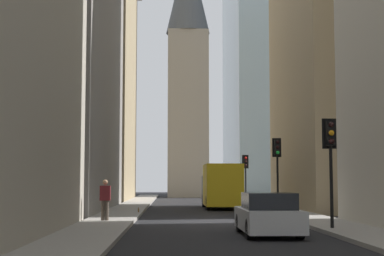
% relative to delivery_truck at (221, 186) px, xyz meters
% --- Properties ---
extents(ground_plane, '(135.00, 135.00, 0.00)m').
position_rel_delivery_truck_xyz_m(ground_plane, '(-12.29, 1.40, -1.46)').
color(ground_plane, black).
extents(sidewalk_right, '(90.00, 2.20, 0.14)m').
position_rel_delivery_truck_xyz_m(sidewalk_right, '(-12.29, 5.90, -1.39)').
color(sidewalk_right, gray).
rests_on(sidewalk_right, ground_plane).
extents(sidewalk_left, '(90.00, 2.20, 0.14)m').
position_rel_delivery_truck_xyz_m(sidewalk_left, '(-12.29, -3.10, -1.39)').
color(sidewalk_left, gray).
rests_on(sidewalk_left, ground_plane).
extents(building_left_midfar, '(14.03, 10.50, 25.56)m').
position_rel_delivery_truck_xyz_m(building_left_midfar, '(-1.34, -9.19, 11.33)').
color(building_left_midfar, '#9E8966').
rests_on(building_left_midfar, ground_plane).
extents(building_right_midfar, '(17.53, 10.50, 22.93)m').
position_rel_delivery_truck_xyz_m(building_right_midfar, '(-2.65, 11.99, 10.01)').
color(building_right_midfar, gray).
rests_on(building_right_midfar, ground_plane).
extents(building_right_far, '(15.13, 10.50, 25.29)m').
position_rel_delivery_truck_xyz_m(building_right_far, '(15.90, 11.99, 11.20)').
color(building_right_far, '#9E8966').
rests_on(building_right_far, ground_plane).
extents(church_spire, '(4.90, 4.90, 29.05)m').
position_rel_delivery_truck_xyz_m(church_spire, '(26.80, 1.47, 13.72)').
color(church_spire, gray).
rests_on(church_spire, ground_plane).
extents(delivery_truck, '(6.46, 2.25, 2.84)m').
position_rel_delivery_truck_xyz_m(delivery_truck, '(0.00, 0.00, 0.00)').
color(delivery_truck, yellow).
rests_on(delivery_truck, ground_plane).
extents(sedan_silver, '(4.30, 1.78, 1.42)m').
position_rel_delivery_truck_xyz_m(sedan_silver, '(-18.85, 0.00, -0.80)').
color(sedan_silver, '#B7BABF').
rests_on(sedan_silver, ground_plane).
extents(traffic_light_foreground, '(0.43, 0.52, 3.92)m').
position_rel_delivery_truck_xyz_m(traffic_light_foreground, '(-17.56, -2.50, 1.56)').
color(traffic_light_foreground, black).
rests_on(traffic_light_foreground, sidewalk_left).
extents(traffic_light_midblock, '(0.43, 0.52, 4.14)m').
position_rel_delivery_truck_xyz_m(traffic_light_midblock, '(-4.61, -2.89, 1.72)').
color(traffic_light_midblock, black).
rests_on(traffic_light_midblock, sidewalk_left).
extents(traffic_light_far_junction, '(0.43, 0.52, 3.76)m').
position_rel_delivery_truck_xyz_m(traffic_light_far_junction, '(9.34, -2.77, 1.44)').
color(traffic_light_far_junction, black).
rests_on(traffic_light_far_junction, sidewalk_left).
extents(pedestrian, '(0.26, 0.44, 1.72)m').
position_rel_delivery_truck_xyz_m(pedestrian, '(-13.32, 6.03, -0.38)').
color(pedestrian, '#473D33').
rests_on(pedestrian, sidewalk_right).
extents(discarded_bottle, '(0.07, 0.07, 0.27)m').
position_rel_delivery_truck_xyz_m(discarded_bottle, '(-6.93, 4.97, -1.21)').
color(discarded_bottle, brown).
rests_on(discarded_bottle, sidewalk_right).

